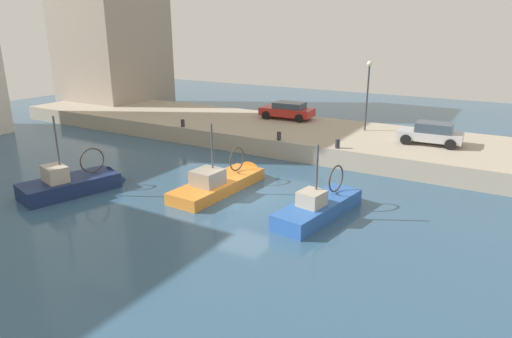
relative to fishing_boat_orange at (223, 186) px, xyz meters
name	(u,v)px	position (x,y,z in m)	size (l,w,h in m)	color
water_surface	(246,198)	(-0.64, -1.81, -0.11)	(80.00, 80.00, 0.00)	#335675
quay_wall	(331,140)	(10.86, -1.81, 0.49)	(9.00, 56.00, 1.20)	#ADA08C
fishing_boat_orange	(223,186)	(0.00, 0.00, 0.00)	(6.92, 2.39, 4.54)	orange
fishing_boat_navy	(78,189)	(-4.22, 6.35, -0.01)	(5.85, 3.37, 5.03)	navy
fishing_boat_blue	(322,212)	(-0.51, -5.87, -0.02)	(6.25, 2.51, 4.16)	#2D60B7
parked_car_red	(288,110)	(13.29, 2.89, 1.78)	(2.22, 4.29, 1.34)	red
parked_car_silver	(431,133)	(10.59, -8.48, 1.79)	(2.00, 3.86, 1.38)	#B7B7BC
mooring_bollard_south	(337,144)	(6.71, -3.81, 1.36)	(0.28, 0.28, 0.55)	#2D2D33
mooring_bollard_mid	(279,136)	(6.71, 0.19, 1.36)	(0.28, 0.28, 0.55)	#2D2D33
mooring_bollard_north	(183,123)	(6.71, 8.19, 1.36)	(0.28, 0.28, 0.55)	#2D2D33
quay_streetlamp	(368,84)	(12.36, -3.73, 4.34)	(0.36, 0.36, 4.83)	#38383D
waterfront_building_central	(109,5)	(14.47, 23.30, 10.17)	(9.00, 8.60, 20.53)	#A39384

